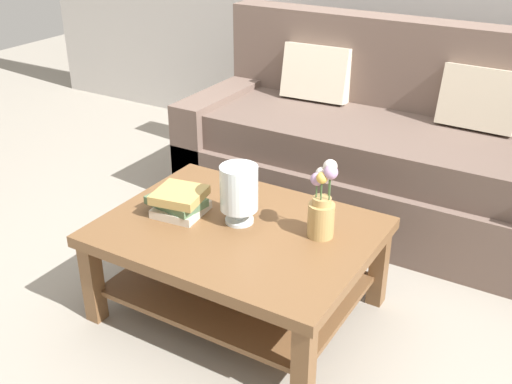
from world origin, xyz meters
name	(u,v)px	position (x,y,z in m)	size (l,w,h in m)	color
ground_plane	(296,267)	(0.00, 0.00, 0.00)	(10.00, 10.00, 0.00)	gray
couch	(383,153)	(0.13, 0.79, 0.36)	(2.23, 0.90, 1.06)	brown
coffee_table	(238,250)	(-0.07, -0.44, 0.32)	(1.13, 0.85, 0.43)	brown
book_stack_main	(179,202)	(-0.35, -0.46, 0.49)	(0.27, 0.23, 0.11)	beige
glass_hurricane_vase	(239,190)	(-0.08, -0.39, 0.58)	(0.16, 0.16, 0.26)	silver
flower_pitcher	(322,206)	(0.26, -0.32, 0.57)	(0.12, 0.11, 0.33)	tan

